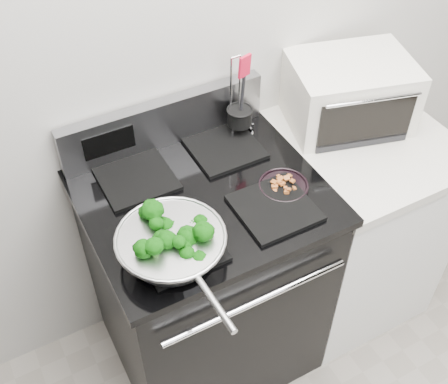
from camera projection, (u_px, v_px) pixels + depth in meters
back_wall at (235, 17)px, 1.89m from camera, size 4.00×0.02×2.70m
gas_range at (206, 277)px, 2.18m from camera, size 0.79×0.69×1.13m
counter at (348, 221)px, 2.43m from camera, size 0.62×0.68×0.92m
skillet at (172, 244)px, 1.63m from camera, size 0.33×0.52×0.07m
broccoli_pile at (171, 239)px, 1.62m from camera, size 0.26×0.26×0.09m
bacon_plate at (284, 184)px, 1.86m from camera, size 0.17×0.17×0.04m
utensil_holder at (240, 120)px, 2.04m from camera, size 0.11×0.11×0.33m
toaster_oven at (349, 93)px, 2.10m from camera, size 0.51×0.44×0.25m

